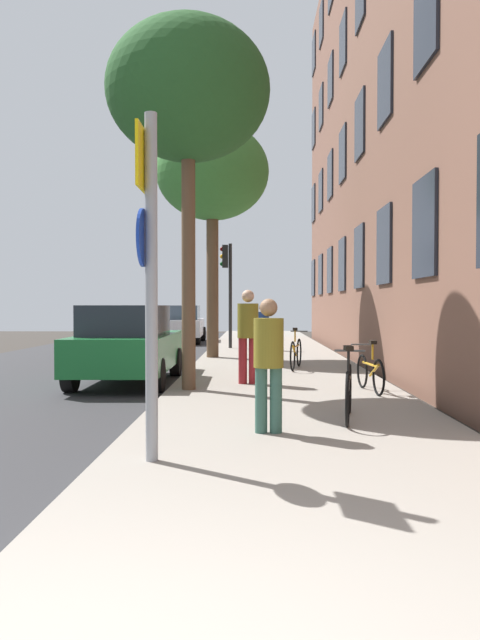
{
  "coord_description": "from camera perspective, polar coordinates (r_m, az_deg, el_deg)",
  "views": [
    {
      "loc": [
        0.54,
        -2.01,
        1.62
      ],
      "look_at": [
        0.25,
        11.62,
        1.3
      ],
      "focal_mm": 33.99,
      "sensor_mm": 36.0,
      "label": 1
    }
  ],
  "objects": [
    {
      "name": "bicycle_0",
      "position": [
        8.14,
        10.19,
        -6.56
      ],
      "size": [
        0.47,
        1.64,
        0.99
      ],
      "color": "black",
      "rests_on": "sidewalk"
    },
    {
      "name": "sidewalk",
      "position": [
        17.1,
        3.11,
        -3.89
      ],
      "size": [
        4.2,
        38.0,
        0.12
      ],
      "primitive_type": "cube",
      "color": "gray",
      "rests_on": "ground"
    },
    {
      "name": "ground_plane",
      "position": [
        17.34,
        -8.56,
        -4.02
      ],
      "size": [
        41.8,
        41.8,
        0.0
      ],
      "primitive_type": "plane",
      "color": "#332D28"
    },
    {
      "name": "building_facade",
      "position": [
        17.84,
        12.15,
        20.86
      ],
      "size": [
        0.56,
        27.0,
        15.14
      ],
      "color": "brown",
      "rests_on": "ground"
    },
    {
      "name": "car_0",
      "position": [
        12.73,
        -10.52,
        -2.18
      ],
      "size": [
        1.85,
        4.16,
        1.62
      ],
      "color": "#19662D",
      "rests_on": "road_asphalt"
    },
    {
      "name": "sign_post",
      "position": [
        5.92,
        -8.58,
        5.53
      ],
      "size": [
        0.15,
        0.6,
        3.35
      ],
      "color": "gray",
      "rests_on": "sidewalk"
    },
    {
      "name": "tree_far",
      "position": [
        18.04,
        -2.62,
        13.59
      ],
      "size": [
        3.28,
        3.28,
        6.78
      ],
      "color": "brown",
      "rests_on": "sidewalk"
    },
    {
      "name": "pedestrian_2",
      "position": [
        16.83,
        2.15,
        -0.73
      ],
      "size": [
        0.38,
        0.38,
        1.55
      ],
      "color": "#26262D",
      "rests_on": "sidewalk"
    },
    {
      "name": "car_1",
      "position": [
        26.4,
        -5.44,
        -0.34
      ],
      "size": [
        1.88,
        4.4,
        1.62
      ],
      "color": "silver",
      "rests_on": "road_asphalt"
    },
    {
      "name": "pedestrian_0",
      "position": [
        7.15,
        2.71,
        -3.43
      ],
      "size": [
        0.49,
        0.49,
        1.59
      ],
      "color": "#33594C",
      "rests_on": "sidewalk"
    },
    {
      "name": "pedestrian_1",
      "position": [
        11.64,
        0.75,
        -0.96
      ],
      "size": [
        0.56,
        0.56,
        1.81
      ],
      "color": "maroon",
      "rests_on": "sidewalk"
    },
    {
      "name": "traffic_light",
      "position": [
        21.46,
        -1.19,
        4.1
      ],
      "size": [
        0.43,
        0.24,
        3.7
      ],
      "color": "black",
      "rests_on": "sidewalk"
    },
    {
      "name": "bicycle_2",
      "position": [
        14.48,
        5.29,
        -3.08
      ],
      "size": [
        0.53,
        1.75,
        0.98
      ],
      "color": "black",
      "rests_on": "sidewalk"
    },
    {
      "name": "tree_near",
      "position": [
        11.51,
        -4.9,
        20.54
      ],
      "size": [
        2.92,
        2.92,
        6.57
      ],
      "color": "brown",
      "rests_on": "sidewalk"
    },
    {
      "name": "road_asphalt",
      "position": [
        17.82,
        -15.24,
        -3.9
      ],
      "size": [
        7.0,
        38.0,
        0.01
      ],
      "primitive_type": "cube",
      "color": "#2D2D30",
      "rests_on": "ground"
    },
    {
      "name": "bicycle_1",
      "position": [
        10.81,
        12.16,
        -4.79
      ],
      "size": [
        0.42,
        1.59,
        0.91
      ],
      "color": "black",
      "rests_on": "sidewalk"
    }
  ]
}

